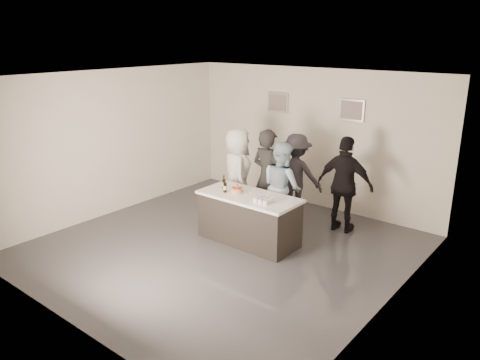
{
  "coord_description": "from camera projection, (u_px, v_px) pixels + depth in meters",
  "views": [
    {
      "loc": [
        5.04,
        -5.75,
        3.65
      ],
      "look_at": [
        0.0,
        0.5,
        1.15
      ],
      "focal_mm": 35.0,
      "sensor_mm": 36.0,
      "label": 1
    }
  ],
  "objects": [
    {
      "name": "wall_back",
      "position": [
        312.0,
        138.0,
        10.16
      ],
      "size": [
        6.0,
        0.04,
        3.0
      ],
      "primitive_type": "cube",
      "color": "silver",
      "rests_on": "ground"
    },
    {
      "name": "picture_right",
      "position": [
        352.0,
        110.0,
        9.39
      ],
      "size": [
        0.54,
        0.04,
        0.44
      ],
      "primitive_type": "cube",
      "color": "#B2B2B7",
      "rests_on": "wall_back"
    },
    {
      "name": "person_guest_back",
      "position": [
        296.0,
        175.0,
        9.7
      ],
      "size": [
        1.24,
        0.89,
        1.73
      ],
      "primitive_type": "imported",
      "rotation": [
        0.0,
        0.0,
        3.38
      ],
      "color": "#302E37",
      "rests_on": "ground"
    },
    {
      "name": "wall_front",
      "position": [
        60.0,
        219.0,
        5.7
      ],
      "size": [
        6.0,
        0.04,
        3.0
      ],
      "primitive_type": "cube",
      "color": "silver",
      "rests_on": "ground"
    },
    {
      "name": "tumbler_cluster",
      "position": [
        264.0,
        200.0,
        8.03
      ],
      "size": [
        0.3,
        0.3,
        0.08
      ],
      "primitive_type": "cube",
      "color": "#C66112",
      "rests_on": "bar_counter"
    },
    {
      "name": "cake",
      "position": [
        237.0,
        191.0,
        8.49
      ],
      "size": [
        0.22,
        0.22,
        0.08
      ],
      "primitive_type": "cylinder",
      "color": "orange",
      "rests_on": "bar_counter"
    },
    {
      "name": "person_main_blue",
      "position": [
        282.0,
        187.0,
        8.93
      ],
      "size": [
        1.05,
        0.96,
        1.75
      ],
      "primitive_type": "imported",
      "rotation": [
        0.0,
        0.0,
        2.71
      ],
      "color": "#A0BED1",
      "rests_on": "ground"
    },
    {
      "name": "floor",
      "position": [
        223.0,
        248.0,
        8.38
      ],
      "size": [
        6.0,
        6.0,
        0.0
      ],
      "primitive_type": "plane",
      "color": "#3D3D42",
      "rests_on": "ground"
    },
    {
      "name": "person_guest_right",
      "position": [
        345.0,
        185.0,
        8.84
      ],
      "size": [
        1.13,
        0.55,
        1.86
      ],
      "primitive_type": "imported",
      "rotation": [
        0.0,
        0.0,
        3.23
      ],
      "color": "black",
      "rests_on": "ground"
    },
    {
      "name": "candles",
      "position": [
        227.0,
        197.0,
        8.28
      ],
      "size": [
        0.24,
        0.08,
        0.01
      ],
      "primitive_type": "cube",
      "color": "pink",
      "rests_on": "bar_counter"
    },
    {
      "name": "ceiling",
      "position": [
        220.0,
        77.0,
        7.49
      ],
      "size": [
        6.0,
        6.0,
        0.0
      ],
      "primitive_type": "plane",
      "rotation": [
        3.14,
        0.0,
        0.0
      ],
      "color": "white"
    },
    {
      "name": "person_guest_left",
      "position": [
        238.0,
        173.0,
        9.6
      ],
      "size": [
        1.07,
        1.06,
        1.87
      ],
      "primitive_type": "imported",
      "rotation": [
        0.0,
        0.0,
        2.38
      ],
      "color": "silver",
      "rests_on": "ground"
    },
    {
      "name": "wall_left",
      "position": [
        113.0,
        143.0,
        9.73
      ],
      "size": [
        0.04,
        6.0,
        3.0
      ],
      "primitive_type": "cube",
      "color": "silver",
      "rests_on": "ground"
    },
    {
      "name": "beer_bottle_a",
      "position": [
        224.0,
        182.0,
        8.71
      ],
      "size": [
        0.07,
        0.07,
        0.26
      ],
      "primitive_type": "cylinder",
      "color": "black",
      "rests_on": "bar_counter"
    },
    {
      "name": "wall_right",
      "position": [
        394.0,
        206.0,
        6.13
      ],
      "size": [
        0.04,
        6.0,
        3.0
      ],
      "primitive_type": "cube",
      "color": "silver",
      "rests_on": "ground"
    },
    {
      "name": "bar_counter",
      "position": [
        249.0,
        218.0,
        8.51
      ],
      "size": [
        1.86,
        0.86,
        0.9
      ],
      "primitive_type": "cube",
      "color": "white",
      "rests_on": "ground"
    },
    {
      "name": "person_main_black",
      "position": [
        267.0,
        177.0,
        9.18
      ],
      "size": [
        0.74,
        0.52,
        1.94
      ],
      "primitive_type": "imported",
      "rotation": [
        0.0,
        0.0,
        3.06
      ],
      "color": "black",
      "rests_on": "ground"
    },
    {
      "name": "picture_left",
      "position": [
        278.0,
        102.0,
        10.47
      ],
      "size": [
        0.54,
        0.04,
        0.44
      ],
      "primitive_type": "cube",
      "color": "#B2B2B7",
      "rests_on": "wall_back"
    },
    {
      "name": "beer_bottle_b",
      "position": [
        225.0,
        185.0,
        8.5
      ],
      "size": [
        0.07,
        0.07,
        0.26
      ],
      "primitive_type": "cylinder",
      "color": "black",
      "rests_on": "bar_counter"
    }
  ]
}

